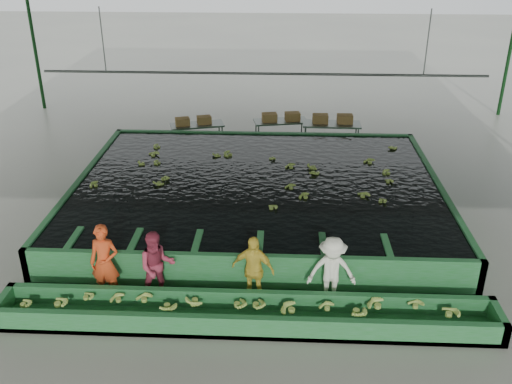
{
  "coord_description": "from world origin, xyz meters",
  "views": [
    {
      "loc": [
        0.64,
        -12.79,
        7.3
      ],
      "look_at": [
        0.0,
        0.5,
        1.0
      ],
      "focal_mm": 40.0,
      "sensor_mm": 36.0,
      "label": 1
    }
  ],
  "objects_px": {
    "packing_table_left": "(198,136)",
    "box_stack_left": "(194,124)",
    "packing_table_mid": "(281,132)",
    "sorting_trough": "(246,314)",
    "box_stack_mid": "(281,121)",
    "worker_c": "(253,270)",
    "packing_table_right": "(331,136)",
    "box_stack_right": "(332,123)",
    "worker_b": "(157,266)",
    "worker_d": "(332,271)",
    "flotation_tank": "(258,194)",
    "worker_a": "(105,262)"
  },
  "relations": [
    {
      "from": "sorting_trough",
      "to": "box_stack_left",
      "type": "bearing_deg",
      "value": 104.12
    },
    {
      "from": "packing_table_right",
      "to": "box_stack_left",
      "type": "xyz_separation_m",
      "value": [
        -4.87,
        -0.14,
        0.39
      ]
    },
    {
      "from": "packing_table_mid",
      "to": "box_stack_left",
      "type": "relative_size",
      "value": 1.52
    },
    {
      "from": "box_stack_mid",
      "to": "worker_c",
      "type": "bearing_deg",
      "value": -92.98
    },
    {
      "from": "packing_table_mid",
      "to": "box_stack_right",
      "type": "bearing_deg",
      "value": -10.8
    },
    {
      "from": "worker_b",
      "to": "packing_table_right",
      "type": "bearing_deg",
      "value": 46.91
    },
    {
      "from": "sorting_trough",
      "to": "worker_d",
      "type": "height_order",
      "value": "worker_d"
    },
    {
      "from": "packing_table_mid",
      "to": "sorting_trough",
      "type": "bearing_deg",
      "value": -93.23
    },
    {
      "from": "flotation_tank",
      "to": "worker_b",
      "type": "bearing_deg",
      "value": -114.05
    },
    {
      "from": "worker_b",
      "to": "packing_table_mid",
      "type": "bearing_deg",
      "value": 57.3
    },
    {
      "from": "worker_a",
      "to": "packing_table_right",
      "type": "height_order",
      "value": "worker_a"
    },
    {
      "from": "packing_table_left",
      "to": "box_stack_left",
      "type": "distance_m",
      "value": 0.44
    },
    {
      "from": "worker_b",
      "to": "flotation_tank",
      "type": "bearing_deg",
      "value": 47.83
    },
    {
      "from": "flotation_tank",
      "to": "worker_c",
      "type": "height_order",
      "value": "worker_c"
    },
    {
      "from": "worker_a",
      "to": "worker_d",
      "type": "distance_m",
      "value": 4.74
    },
    {
      "from": "worker_c",
      "to": "box_stack_mid",
      "type": "height_order",
      "value": "worker_c"
    },
    {
      "from": "flotation_tank",
      "to": "box_stack_right",
      "type": "xyz_separation_m",
      "value": [
        2.41,
        4.99,
        0.47
      ]
    },
    {
      "from": "worker_a",
      "to": "packing_table_mid",
      "type": "bearing_deg",
      "value": 72.81
    },
    {
      "from": "flotation_tank",
      "to": "packing_table_left",
      "type": "xyz_separation_m",
      "value": [
        -2.37,
        4.82,
        -0.03
      ]
    },
    {
      "from": "packing_table_right",
      "to": "box_stack_right",
      "type": "relative_size",
      "value": 1.44
    },
    {
      "from": "packing_table_left",
      "to": "box_stack_left",
      "type": "xyz_separation_m",
      "value": [
        -0.12,
        -0.03,
        0.42
      ]
    },
    {
      "from": "worker_c",
      "to": "packing_table_left",
      "type": "xyz_separation_m",
      "value": [
        -2.47,
        9.12,
        -0.35
      ]
    },
    {
      "from": "packing_table_mid",
      "to": "box_stack_mid",
      "type": "relative_size",
      "value": 1.4
    },
    {
      "from": "worker_d",
      "to": "box_stack_mid",
      "type": "xyz_separation_m",
      "value": [
        -1.13,
        9.59,
        0.08
      ]
    },
    {
      "from": "worker_b",
      "to": "worker_d",
      "type": "height_order",
      "value": "worker_b"
    },
    {
      "from": "box_stack_left",
      "to": "box_stack_right",
      "type": "bearing_deg",
      "value": 2.29
    },
    {
      "from": "worker_b",
      "to": "packing_table_left",
      "type": "distance_m",
      "value": 9.14
    },
    {
      "from": "worker_b",
      "to": "packing_table_right",
      "type": "height_order",
      "value": "worker_b"
    },
    {
      "from": "sorting_trough",
      "to": "worker_d",
      "type": "xyz_separation_m",
      "value": [
        1.72,
        0.8,
        0.53
      ]
    },
    {
      "from": "sorting_trough",
      "to": "worker_c",
      "type": "relative_size",
      "value": 6.42
    },
    {
      "from": "flotation_tank",
      "to": "box_stack_mid",
      "type": "relative_size",
      "value": 7.38
    },
    {
      "from": "worker_d",
      "to": "packing_table_mid",
      "type": "distance_m",
      "value": 9.71
    },
    {
      "from": "packing_table_right",
      "to": "box_stack_right",
      "type": "distance_m",
      "value": 0.46
    },
    {
      "from": "packing_table_right",
      "to": "packing_table_mid",
      "type": "bearing_deg",
      "value": 167.35
    },
    {
      "from": "packing_table_right",
      "to": "worker_c",
      "type": "bearing_deg",
      "value": -103.9
    },
    {
      "from": "worker_a",
      "to": "worker_d",
      "type": "relative_size",
      "value": 1.1
    },
    {
      "from": "flotation_tank",
      "to": "box_stack_right",
      "type": "height_order",
      "value": "box_stack_right"
    },
    {
      "from": "packing_table_mid",
      "to": "packing_table_left",
      "type": "bearing_deg",
      "value": -170.23
    },
    {
      "from": "sorting_trough",
      "to": "worker_a",
      "type": "height_order",
      "value": "worker_a"
    },
    {
      "from": "box_stack_right",
      "to": "packing_table_mid",
      "type": "bearing_deg",
      "value": 169.2
    },
    {
      "from": "worker_a",
      "to": "box_stack_left",
      "type": "relative_size",
      "value": 1.37
    },
    {
      "from": "worker_b",
      "to": "packing_table_left",
      "type": "relative_size",
      "value": 0.85
    },
    {
      "from": "flotation_tank",
      "to": "box_stack_right",
      "type": "distance_m",
      "value": 5.56
    },
    {
      "from": "packing_table_right",
      "to": "box_stack_right",
      "type": "height_order",
      "value": "box_stack_right"
    },
    {
      "from": "box_stack_left",
      "to": "box_stack_mid",
      "type": "xyz_separation_m",
      "value": [
        3.08,
        0.5,
        0.02
      ]
    },
    {
      "from": "flotation_tank",
      "to": "worker_b",
      "type": "distance_m",
      "value": 4.72
    },
    {
      "from": "flotation_tank",
      "to": "box_stack_right",
      "type": "bearing_deg",
      "value": 64.24
    },
    {
      "from": "packing_table_mid",
      "to": "box_stack_mid",
      "type": "distance_m",
      "value": 0.44
    },
    {
      "from": "worker_b",
      "to": "packing_table_left",
      "type": "height_order",
      "value": "worker_b"
    },
    {
      "from": "packing_table_left",
      "to": "box_stack_left",
      "type": "height_order",
      "value": "box_stack_left"
    }
  ]
}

